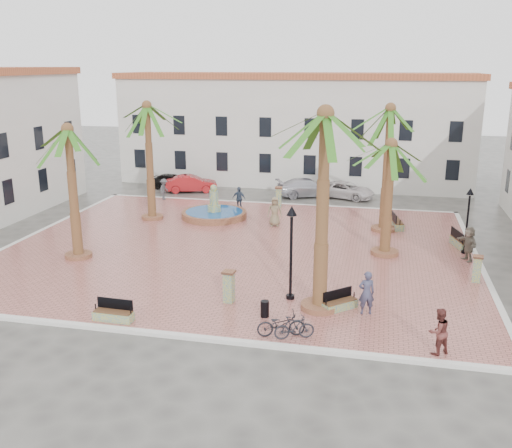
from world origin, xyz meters
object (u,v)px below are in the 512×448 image
(bollard_e, at_px, (477,268))
(palm_s, at_px, (325,136))
(cyclist_a, at_px, (367,293))
(car_white, at_px, (345,190))
(bicycle_a, at_px, (281,324))
(cyclist_b, at_px, (439,331))
(pedestrian_fountain_a, at_px, (275,212))
(palm_sw, at_px, (69,144))
(bollard_n, at_px, (279,196))
(palm_ne, at_px, (390,122))
(pedestrian_fountain_b, at_px, (239,199))
(bollard_se, at_px, (229,286))
(bicycle_b, at_px, (294,327))
(bench_se, at_px, (340,304))
(pedestrian_north, at_px, (164,189))
(fountain, at_px, (214,213))
(bench_ne, at_px, (396,223))
(car_red, at_px, (191,184))
(bench_e, at_px, (460,242))
(car_silver, at_px, (308,187))
(bench_s, at_px, (114,315))
(lamppost_e, at_px, (469,209))
(lamppost_s, at_px, (291,237))
(palm_nw, at_px, (147,118))
(pedestrian_east, at_px, (469,244))
(palm_e, at_px, (391,159))
(litter_bin, at_px, (265,309))
(car_black, at_px, (172,181))

(bollard_e, bearing_deg, palm_s, -145.83)
(cyclist_a, height_order, car_white, cyclist_a)
(bicycle_a, bearing_deg, cyclist_b, -109.55)
(pedestrian_fountain_a, height_order, car_white, pedestrian_fountain_a)
(palm_sw, height_order, bollard_n, palm_sw)
(palm_ne, xyz_separation_m, pedestrian_fountain_b, (-10.07, 2.97, -5.87))
(bollard_se, height_order, bicycle_b, bollard_se)
(palm_ne, distance_m, bicycle_a, 17.20)
(bollard_se, distance_m, bicycle_a, 3.90)
(bench_se, bearing_deg, bollard_n, 64.92)
(bollard_n, distance_m, pedestrian_north, 9.04)
(fountain, bearing_deg, bicycle_a, -65.28)
(cyclist_a, distance_m, bicycle_b, 3.89)
(bench_ne, relative_size, bicycle_a, 1.08)
(palm_sw, xyz_separation_m, car_red, (0.47, 17.51, -5.56))
(bench_e, bearing_deg, pedestrian_north, 55.28)
(bollard_e, bearing_deg, pedestrian_fountain_a, 146.08)
(bicycle_b, distance_m, car_silver, 25.01)
(bicycle_b, xyz_separation_m, pedestrian_north, (-13.35, 20.80, 0.33))
(bollard_e, bearing_deg, bench_s, -152.88)
(lamppost_e, bearing_deg, lamppost_s, -135.08)
(palm_nw, distance_m, bench_e, 20.68)
(lamppost_e, bearing_deg, bench_e, 95.55)
(pedestrian_fountain_b, bearing_deg, pedestrian_north, 172.67)
(bench_s, bearing_deg, lamppost_e, 40.77)
(palm_nw, relative_size, bollard_se, 5.41)
(palm_sw, bearing_deg, pedestrian_east, 11.01)
(palm_sw, height_order, palm_ne, palm_ne)
(palm_e, distance_m, litter_bin, 11.56)
(lamppost_e, distance_m, bollard_n, 14.60)
(bench_s, relative_size, car_black, 0.43)
(bicycle_a, bearing_deg, car_red, 7.70)
(bicycle_b, bearing_deg, cyclist_a, -63.30)
(bicycle_b, xyz_separation_m, car_silver, (-2.78, 24.86, 0.10))
(palm_e, height_order, car_black, palm_e)
(bicycle_b, height_order, pedestrian_fountain_b, pedestrian_fountain_b)
(palm_sw, distance_m, bollard_e, 21.18)
(cyclist_a, relative_size, car_black, 0.48)
(cyclist_a, bearing_deg, palm_ne, -109.02)
(bench_s, relative_size, cyclist_a, 0.89)
(bench_se, height_order, car_white, car_white)
(bench_e, xyz_separation_m, bollard_se, (-10.82, -10.40, 0.47))
(bollard_e, height_order, bicycle_b, bollard_e)
(bollard_n, bearing_deg, car_black, 154.62)
(palm_nw, xyz_separation_m, bollard_e, (19.66, -7.55, -6.02))
(palm_s, distance_m, bench_e, 14.22)
(palm_ne, distance_m, lamppost_s, 13.13)
(pedestrian_fountain_b, relative_size, car_red, 0.41)
(palm_s, height_order, lamppost_e, palm_s)
(bench_e, xyz_separation_m, car_silver, (-10.28, 11.62, 0.29))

